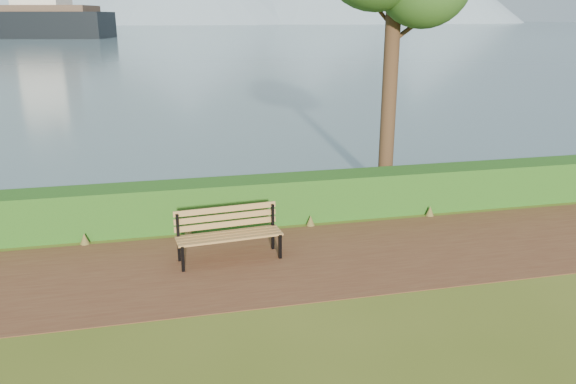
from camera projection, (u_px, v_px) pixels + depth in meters
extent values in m
plane|color=#4D5D1A|center=(256.00, 271.00, 10.31)|extent=(140.00, 140.00, 0.00)
cube|color=#5C2E1F|center=(253.00, 264.00, 10.59)|extent=(40.00, 3.40, 0.01)
cube|color=#154A15|center=(235.00, 202.00, 12.58)|extent=(32.00, 0.85, 1.00)
cube|color=#486374|center=(158.00, 27.00, 252.16)|extent=(700.00, 510.00, 0.00)
cube|color=black|center=(183.00, 259.00, 10.22)|extent=(0.06, 0.07, 0.50)
cube|color=black|center=(178.00, 238.00, 10.59)|extent=(0.06, 0.07, 0.95)
cube|color=black|center=(180.00, 243.00, 10.37)|extent=(0.11, 0.58, 0.06)
cube|color=black|center=(280.00, 247.00, 10.78)|extent=(0.06, 0.07, 0.50)
cube|color=black|center=(273.00, 227.00, 11.15)|extent=(0.06, 0.07, 0.95)
cube|color=black|center=(276.00, 232.00, 10.93)|extent=(0.11, 0.58, 0.06)
cube|color=olive|center=(232.00, 240.00, 10.45)|extent=(2.00, 0.29, 0.04)
cube|color=olive|center=(230.00, 237.00, 10.58)|extent=(2.00, 0.29, 0.04)
cube|color=olive|center=(229.00, 234.00, 10.71)|extent=(2.00, 0.29, 0.04)
cube|color=olive|center=(227.00, 232.00, 10.83)|extent=(2.00, 0.29, 0.04)
cube|color=olive|center=(226.00, 224.00, 10.86)|extent=(1.99, 0.24, 0.11)
cube|color=olive|center=(226.00, 217.00, 10.81)|extent=(1.99, 0.24, 0.11)
cube|color=olive|center=(225.00, 209.00, 10.76)|extent=(1.99, 0.24, 0.11)
cylinder|color=#3A2117|center=(391.00, 61.00, 13.97)|extent=(0.38, 0.38, 6.85)
cylinder|color=#3A2117|center=(409.00, 29.00, 13.83)|extent=(1.00, 0.11, 0.75)
cylinder|color=#3A2117|center=(378.00, 9.00, 13.60)|extent=(0.77, 0.36, 0.68)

